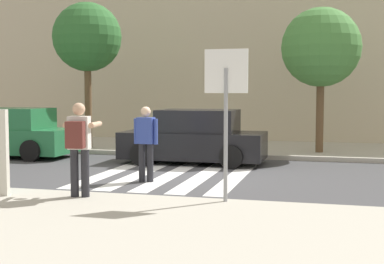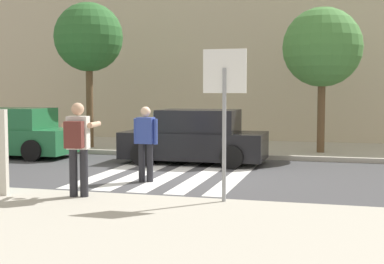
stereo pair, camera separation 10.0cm
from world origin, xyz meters
name	(u,v)px [view 1 (the left image)]	position (x,y,z in m)	size (l,w,h in m)	color
ground_plane	(171,175)	(0.00, 0.00, 0.00)	(120.00, 120.00, 0.00)	#424244
sidewalk_near	(37,239)	(0.00, -6.20, 0.07)	(60.00, 6.00, 0.14)	#B2AD9E
sidewalk_far	(220,148)	(0.00, 6.00, 0.07)	(60.00, 4.80, 0.14)	#B2AD9E
building_facade_far	(241,55)	(0.00, 10.40, 3.62)	(56.00, 4.00, 7.24)	beige
crosswalk_stripe_0	(114,171)	(-1.60, 0.20, 0.00)	(0.44, 5.20, 0.01)	silver
crosswalk_stripe_1	(143,173)	(-0.80, 0.20, 0.00)	(0.44, 5.20, 0.01)	silver
crosswalk_stripe_2	(173,174)	(0.00, 0.20, 0.00)	(0.44, 5.20, 0.01)	silver
crosswalk_stripe_3	(204,175)	(0.80, 0.20, 0.00)	(0.44, 5.20, 0.01)	silver
crosswalk_stripe_4	(236,176)	(1.60, 0.20, 0.00)	(0.44, 5.20, 0.01)	silver
stop_sign	(226,91)	(2.05, -3.40, 2.08)	(0.76, 0.08, 2.66)	gray
photographer_with_backpack	(79,141)	(-0.61, -3.71, 1.17)	(0.66, 0.90, 1.72)	#232328
pedestrian_crossing	(146,139)	(-0.27, -1.05, 0.97)	(0.58, 0.26, 1.72)	#232328
parked_car_green	(11,134)	(-5.99, 2.30, 0.73)	(4.10, 1.92, 1.55)	#236B3D
parked_car_black	(195,138)	(0.02, 2.30, 0.73)	(4.10, 1.92, 1.55)	black
street_tree_west	(87,38)	(-4.33, 4.43, 3.90)	(2.36, 2.36, 4.97)	brown
street_tree_center	(321,48)	(3.47, 4.86, 3.44)	(2.49, 2.49, 4.56)	brown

